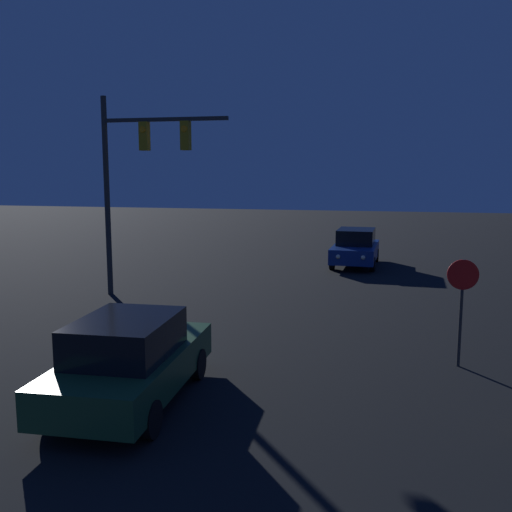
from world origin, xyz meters
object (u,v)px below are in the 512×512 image
Objects in this scene: car_far at (355,247)px; traffic_signal_mast at (135,166)px; car_near at (130,360)px; stop_sign at (462,294)px.

car_far is 0.67× the size of traffic_signal_mast.
traffic_signal_mast is at bearing 51.68° from car_far.
car_near and car_far have the same top height.
car_far is at bearing 76.86° from car_near.
stop_sign is at bearing 104.68° from car_far.
traffic_signal_mast reaches higher than car_far.
stop_sign is (9.57, -4.92, -2.70)m from traffic_signal_mast.
traffic_signal_mast is at bearing 152.77° from stop_sign.
car_near is 6.85m from stop_sign.
car_near is 0.67× the size of traffic_signal_mast.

